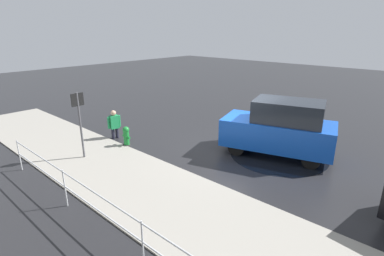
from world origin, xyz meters
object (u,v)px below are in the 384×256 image
object	(u,v)px
fire_hydrant	(126,136)
pedestrian	(114,123)
sign_post	(79,116)
moving_hatchback	(280,128)

from	to	relation	value
fire_hydrant	pedestrian	bearing A→B (deg)	-10.31
pedestrian	fire_hydrant	bearing A→B (deg)	169.69
pedestrian	sign_post	bearing A→B (deg)	115.20
fire_hydrant	pedestrian	size ratio (longest dim) A/B	0.66
fire_hydrant	sign_post	size ratio (longest dim) A/B	0.33
moving_hatchback	sign_post	distance (m)	7.09
moving_hatchback	fire_hydrant	xyz separation A→B (m)	(4.85, 3.24, -0.63)
fire_hydrant	pedestrian	xyz separation A→B (m)	(1.08, -0.20, 0.28)
moving_hatchback	pedestrian	distance (m)	6.67
fire_hydrant	sign_post	bearing A→B (deg)	84.35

